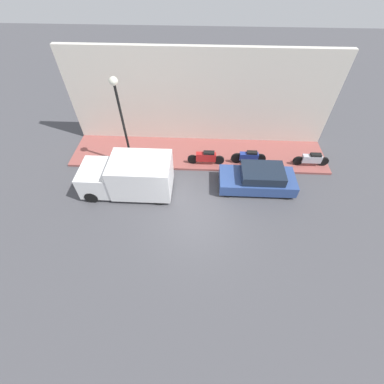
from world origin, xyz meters
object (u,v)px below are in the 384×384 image
Objects in this scene: scooter_silver at (312,159)px; streetlamp at (120,108)px; motorcycle_red at (206,157)px; motorcycle_blue at (249,157)px; parked_car at (258,179)px; delivery_van at (128,176)px.

streetlamp is (-0.43, 10.18, 3.11)m from scooter_silver.
motorcycle_blue is (0.17, -2.43, -0.01)m from motorcycle_red.
parked_car is 0.86× the size of delivery_van.
motorcycle_blue is at bearing -70.20° from delivery_van.
parked_car is at bearing -100.85° from streetlamp.
motorcycle_red is (1.62, 2.73, -0.02)m from parked_car.
motorcycle_blue is at bearing 89.76° from scooter_silver.
motorcycle_blue is 0.39× the size of streetlamp.
delivery_van is 2.18× the size of motorcycle_red.
delivery_van is 2.32× the size of motorcycle_blue.
motorcycle_blue is at bearing -86.14° from streetlamp.
motorcycle_red is (2.12, -3.93, -0.42)m from delivery_van.
scooter_silver is 1.02× the size of motorcycle_blue.
delivery_van is (-0.50, 6.65, 0.40)m from parked_car.
streetlamp is at bearing 93.86° from motorcycle_blue.
streetlamp reaches higher than motorcycle_red.
parked_car is 6.68m from delivery_van.
parked_car reaches higher than motorcycle_blue.
delivery_van is 6.76m from motorcycle_blue.
scooter_silver is at bearing -87.56° from streetlamp.
parked_car reaches higher than motorcycle_red.
scooter_silver is (1.77, -3.23, -0.04)m from parked_car.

